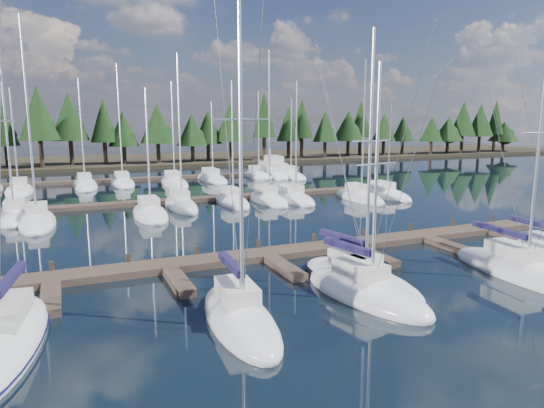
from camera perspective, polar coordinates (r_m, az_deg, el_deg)
name	(u,v)px	position (r m, az deg, el deg)	size (l,w,h in m)	color
ground	(210,221)	(41.12, -7.27, -1.95)	(260.00, 260.00, 0.00)	black
far_shore	(125,161)	(99.66, -16.93, 4.87)	(220.00, 30.00, 0.60)	#2E271A
main_dock	(269,257)	(29.47, -0.40, -6.26)	(44.00, 6.13, 0.90)	#4B3A2F
back_docks	(165,188)	(59.90, -12.49, 1.83)	(50.00, 21.80, 0.40)	#4B3A2F
front_sailboat_1	(4,342)	(21.16, -28.96, -14.00)	(4.10, 9.97, 15.23)	white
front_sailboat_2	(240,317)	(20.71, -3.82, -13.16)	(2.94, 7.85, 15.30)	white
front_sailboat_3	(365,292)	(23.93, 10.90, -10.17)	(4.20, 8.12, 11.72)	white
front_sailboat_4	(359,280)	(25.63, 10.23, -8.75)	(4.38, 8.80, 13.43)	white
front_sailboat_5	(519,271)	(29.73, 27.04, -7.06)	(3.04, 9.47, 14.08)	white
back_sailboat_rows	(171,193)	(55.72, -11.81, 1.33)	(44.94, 31.55, 16.95)	white
motor_yacht_right	(273,173)	(71.95, 0.09, 3.69)	(4.23, 10.50, 5.14)	white
tree_line	(111,124)	(89.26, -18.41, 8.87)	(185.60, 11.31, 14.16)	black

